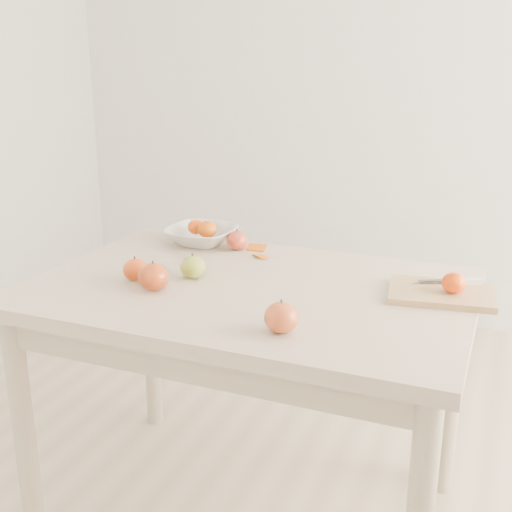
% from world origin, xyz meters
% --- Properties ---
extents(ground, '(3.50, 3.50, 0.00)m').
position_xyz_m(ground, '(0.00, 0.00, 0.00)').
color(ground, '#C6B293').
rests_on(ground, ground).
extents(table, '(1.20, 0.80, 0.75)m').
position_xyz_m(table, '(0.00, 0.00, 0.65)').
color(table, beige).
rests_on(table, ground).
extents(cutting_board, '(0.29, 0.23, 0.02)m').
position_xyz_m(cutting_board, '(0.50, 0.11, 0.76)').
color(cutting_board, tan).
rests_on(cutting_board, table).
extents(board_tangerine, '(0.06, 0.06, 0.05)m').
position_xyz_m(board_tangerine, '(0.53, 0.10, 0.80)').
color(board_tangerine, '#C93E07').
rests_on(board_tangerine, cutting_board).
extents(fruit_bowl, '(0.23, 0.23, 0.06)m').
position_xyz_m(fruit_bowl, '(-0.31, 0.32, 0.78)').
color(fruit_bowl, silver).
rests_on(fruit_bowl, table).
extents(bowl_tangerine_near, '(0.06, 0.06, 0.05)m').
position_xyz_m(bowl_tangerine_near, '(-0.33, 0.33, 0.80)').
color(bowl_tangerine_near, '#E75908').
rests_on(bowl_tangerine_near, fruit_bowl).
extents(bowl_tangerine_far, '(0.06, 0.06, 0.06)m').
position_xyz_m(bowl_tangerine_far, '(-0.28, 0.30, 0.81)').
color(bowl_tangerine_far, '#CD4607').
rests_on(bowl_tangerine_far, fruit_bowl).
extents(orange_peel_a, '(0.06, 0.05, 0.01)m').
position_xyz_m(orange_peel_a, '(-0.11, 0.32, 0.75)').
color(orange_peel_a, '#C4570D').
rests_on(orange_peel_a, table).
extents(orange_peel_b, '(0.06, 0.05, 0.01)m').
position_xyz_m(orange_peel_b, '(-0.06, 0.25, 0.75)').
color(orange_peel_b, '#C65C0E').
rests_on(orange_peel_b, table).
extents(paring_knife, '(0.16, 0.08, 0.01)m').
position_xyz_m(paring_knife, '(0.55, 0.18, 0.78)').
color(paring_knife, silver).
rests_on(paring_knife, cutting_board).
extents(apple_green, '(0.07, 0.07, 0.07)m').
position_xyz_m(apple_green, '(-0.17, -0.00, 0.78)').
color(apple_green, olive).
rests_on(apple_green, table).
extents(apple_red_d, '(0.07, 0.07, 0.06)m').
position_xyz_m(apple_red_d, '(-0.31, -0.08, 0.78)').
color(apple_red_d, '#9A1D0B').
rests_on(apple_red_d, table).
extents(apple_red_c, '(0.08, 0.08, 0.07)m').
position_xyz_m(apple_red_c, '(-0.23, -0.13, 0.79)').
color(apple_red_c, maroon).
rests_on(apple_red_c, table).
extents(apple_red_e, '(0.08, 0.08, 0.07)m').
position_xyz_m(apple_red_e, '(0.19, -0.26, 0.79)').
color(apple_red_e, '#A7281C').
rests_on(apple_red_e, table).
extents(apple_red_a, '(0.07, 0.07, 0.06)m').
position_xyz_m(apple_red_a, '(-0.17, 0.30, 0.78)').
color(apple_red_a, maroon).
rests_on(apple_red_a, table).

